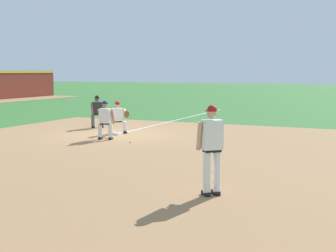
% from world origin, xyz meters
% --- Properties ---
extents(ground_plane, '(160.00, 160.00, 0.00)m').
position_xyz_m(ground_plane, '(0.00, 0.00, 0.00)').
color(ground_plane, '#336B2D').
extents(infield_dirt_patch, '(18.00, 18.00, 0.01)m').
position_xyz_m(infield_dirt_patch, '(-3.62, -3.25, 0.00)').
color(infield_dirt_patch, '#9E754C').
rests_on(infield_dirt_patch, ground).
extents(foul_line_stripe, '(13.58, 0.10, 0.00)m').
position_xyz_m(foul_line_stripe, '(6.79, 0.00, 0.01)').
color(foul_line_stripe, white).
rests_on(foul_line_stripe, ground).
extents(first_base_bag, '(0.38, 0.38, 0.09)m').
position_xyz_m(first_base_bag, '(0.00, 0.00, 0.04)').
color(first_base_bag, white).
rests_on(first_base_bag, ground).
extents(baseball, '(0.07, 0.07, 0.07)m').
position_xyz_m(baseball, '(-1.62, -1.54, 0.04)').
color(baseball, white).
rests_on(baseball, ground).
extents(pitcher, '(0.85, 0.56, 1.86)m').
position_xyz_m(pitcher, '(-7.20, -6.49, 1.06)').
color(pitcher, black).
rests_on(pitcher, ground).
extents(first_baseman, '(0.76, 1.08, 1.34)m').
position_xyz_m(first_baseman, '(0.29, 0.07, 0.73)').
color(first_baseman, black).
rests_on(first_baseman, ground).
extents(baserunner, '(0.53, 0.65, 1.46)m').
position_xyz_m(baserunner, '(-1.33, -0.31, 0.79)').
color(baserunner, black).
rests_on(baserunner, ground).
extents(umpire, '(0.67, 0.67, 1.46)m').
position_xyz_m(umpire, '(1.71, 1.99, 0.79)').
color(umpire, black).
rests_on(umpire, ground).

